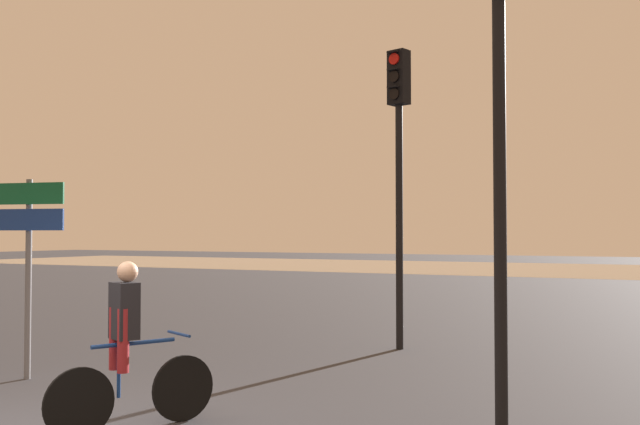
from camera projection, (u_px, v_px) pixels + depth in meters
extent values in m
cube|color=#9E937F|center=(566.00, 269.00, 38.01)|extent=(80.00, 16.00, 0.01)
cylinder|color=black|center=(500.00, 214.00, 6.59)|extent=(0.12, 0.12, 4.14)
cylinder|color=black|center=(399.00, 226.00, 11.71)|extent=(0.12, 0.12, 4.02)
cube|color=black|center=(399.00, 78.00, 11.79)|extent=(0.37, 0.31, 0.90)
cylinder|color=red|center=(394.00, 59.00, 11.70)|extent=(0.19, 0.08, 0.19)
cube|color=black|center=(393.00, 52.00, 11.69)|extent=(0.21, 0.16, 0.02)
cylinder|color=black|center=(394.00, 76.00, 11.69)|extent=(0.19, 0.08, 0.19)
cube|color=black|center=(393.00, 69.00, 11.68)|extent=(0.21, 0.16, 0.02)
cylinder|color=black|center=(394.00, 94.00, 11.68)|extent=(0.19, 0.08, 0.19)
cube|color=black|center=(393.00, 87.00, 11.67)|extent=(0.21, 0.16, 0.02)
cylinder|color=slate|center=(28.00, 279.00, 9.28)|extent=(0.08, 0.08, 2.60)
cube|color=#116038|center=(27.00, 194.00, 9.26)|extent=(1.08, 0.25, 0.28)
cube|color=navy|center=(26.00, 220.00, 9.25)|extent=(1.08, 0.25, 0.28)
cylinder|color=black|center=(183.00, 388.00, 7.16)|extent=(0.32, 0.61, 0.66)
cylinder|color=black|center=(79.00, 403.00, 6.52)|extent=(0.32, 0.61, 0.66)
cylinder|color=navy|center=(134.00, 343.00, 6.86)|extent=(0.40, 0.77, 0.04)
cylinder|color=navy|center=(119.00, 369.00, 6.76)|extent=(0.04, 0.04, 0.55)
cylinder|color=navy|center=(179.00, 334.00, 7.15)|extent=(0.43, 0.23, 0.03)
cylinder|color=maroon|center=(123.00, 341.00, 6.69)|extent=(0.11, 0.11, 0.60)
cylinder|color=maroon|center=(115.00, 338.00, 6.84)|extent=(0.11, 0.11, 0.60)
cube|color=black|center=(124.00, 311.00, 6.80)|extent=(0.36, 0.31, 0.54)
sphere|color=tan|center=(128.00, 272.00, 6.83)|extent=(0.20, 0.20, 0.20)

